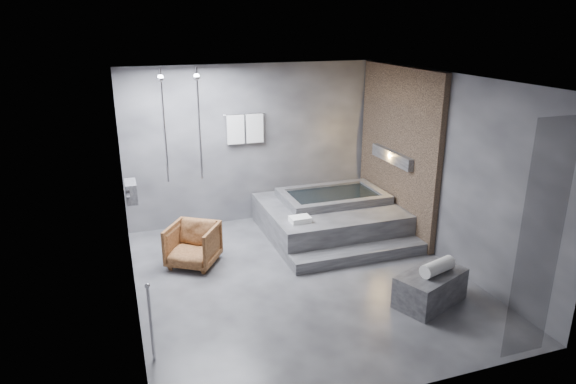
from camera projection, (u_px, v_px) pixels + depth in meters
name	position (u px, v px, depth m)	size (l,w,h in m)	color
room	(323.00, 154.00, 7.09)	(5.00, 5.04, 2.82)	#2E2E30
tub_deck	(329.00, 218.00, 8.85)	(2.20, 2.00, 0.50)	#333335
tub_step	(359.00, 254.00, 7.84)	(2.20, 0.36, 0.18)	#333335
concrete_bench	(430.00, 288.00, 6.62)	(0.95, 0.52, 0.43)	#2E2E30
driftwood_chair	(193.00, 245.00, 7.63)	(0.68, 0.70, 0.64)	#412310
rolled_towel	(438.00, 267.00, 6.52)	(0.18, 0.18, 0.50)	white
deck_towel	(300.00, 219.00, 8.00)	(0.32, 0.23, 0.08)	white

